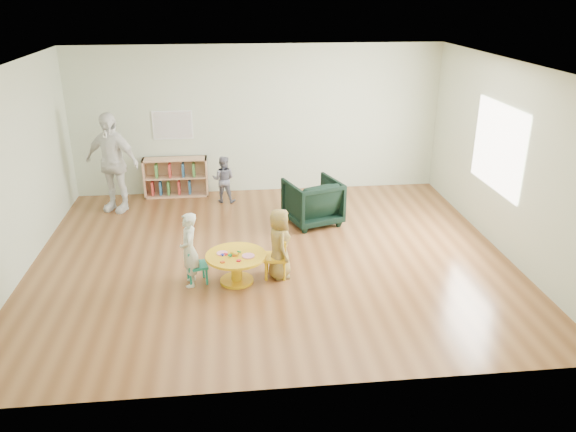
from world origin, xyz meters
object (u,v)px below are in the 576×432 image
object	(u,v)px
child_left	(189,250)
child_right	(279,244)
kid_chair_right	(278,256)
armchair	(313,202)
toddler	(223,179)
bookshelf	(175,177)
activity_table	(236,263)
adult_caretaker	(112,162)
kid_chair_left	(194,265)

from	to	relation	value
child_left	child_right	bearing A→B (deg)	91.52
kid_chair_right	child_left	distance (m)	1.22
armchair	toddler	distance (m)	1.91
bookshelf	armchair	distance (m)	2.92
kid_chair_right	armchair	distance (m)	2.00
activity_table	adult_caretaker	distance (m)	3.66
kid_chair_right	adult_caretaker	distance (m)	3.95
kid_chair_left	child_right	size ratio (longest dim) A/B	0.50
armchair	toddler	bearing A→B (deg)	-56.96
armchair	adult_caretaker	size ratio (longest dim) A/B	0.48
toddler	kid_chair_left	bearing A→B (deg)	94.63
kid_chair_right	armchair	bearing A→B (deg)	-15.20
child_left	kid_chair_left	bearing A→B (deg)	125.37
activity_table	toddler	size ratio (longest dim) A/B	0.93
adult_caretaker	toddler	bearing A→B (deg)	30.46
armchair	kid_chair_right	bearing A→B (deg)	49.38
kid_chair_left	kid_chair_right	distance (m)	1.16
bookshelf	toddler	size ratio (longest dim) A/B	1.36
bookshelf	child_right	xyz separation A→B (m)	(1.68, -3.49, 0.14)
activity_table	child_left	bearing A→B (deg)	-179.76
child_right	child_left	bearing A→B (deg)	88.87
toddler	armchair	bearing A→B (deg)	153.65
activity_table	kid_chair_left	world-z (taller)	kid_chair_left
activity_table	kid_chair_right	world-z (taller)	kid_chair_right
child_right	toddler	xyz separation A→B (m)	(-0.76, 3.04, -0.06)
toddler	child_right	bearing A→B (deg)	116.16
child_right	adult_caretaker	size ratio (longest dim) A/B	0.56
bookshelf	child_left	xyz separation A→B (m)	(0.47, -3.59, 0.15)
kid_chair_right	bookshelf	distance (m)	3.87
activity_table	kid_chair_right	distance (m)	0.59
armchair	child_right	xyz separation A→B (m)	(-0.74, -1.85, 0.12)
activity_table	bookshelf	xyz separation A→B (m)	(-1.08, 3.59, 0.08)
bookshelf	activity_table	bearing A→B (deg)	-73.25
bookshelf	child_right	size ratio (longest dim) A/B	1.20
kid_chair_right	child_left	bearing A→B (deg)	101.81
bookshelf	toddler	world-z (taller)	toddler
child_left	toddler	bearing A→B (deg)	168.64
kid_chair_right	bookshelf	bearing A→B (deg)	32.50
kid_chair_right	child_right	xyz separation A→B (m)	(0.01, -0.00, 0.19)
bookshelf	adult_caretaker	xyz separation A→B (m)	(-1.02, -0.65, 0.52)
bookshelf	armchair	world-z (taller)	armchair
kid_chair_left	adult_caretaker	bearing A→B (deg)	-166.03
kid_chair_right	toddler	xyz separation A→B (m)	(-0.74, 3.04, 0.13)
child_left	child_right	distance (m)	1.22
kid_chair_left	adult_caretaker	xyz separation A→B (m)	(-1.53, 2.91, 0.62)
child_left	toddler	size ratio (longest dim) A/B	1.17
child_right	adult_caretaker	world-z (taller)	adult_caretaker
bookshelf	child_left	bearing A→B (deg)	-82.60
kid_chair_right	toddler	distance (m)	3.13
activity_table	kid_chair_left	bearing A→B (deg)	176.70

